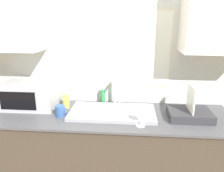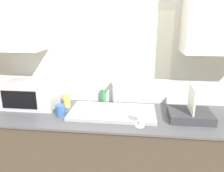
{
  "view_description": "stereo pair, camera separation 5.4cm",
  "coord_description": "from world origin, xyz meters",
  "px_view_note": "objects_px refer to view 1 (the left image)",
  "views": [
    {
      "loc": [
        0.2,
        -1.51,
        1.71
      ],
      "look_at": [
        0.04,
        0.29,
        1.16
      ],
      "focal_mm": 35.0,
      "sensor_mm": 36.0,
      "label": 1
    },
    {
      "loc": [
        0.25,
        -1.5,
        1.71
      ],
      "look_at": [
        0.04,
        0.29,
        1.16
      ],
      "focal_mm": 35.0,
      "sensor_mm": 36.0,
      "label": 2
    }
  ],
  "objects_px": {
    "dish_rack": "(189,113)",
    "mug_near_sink": "(60,111)",
    "soap_bottle": "(103,96)",
    "microwave": "(30,95)",
    "faucet": "(115,90)",
    "wine_glass": "(141,111)",
    "spray_bottle": "(66,99)"
  },
  "relations": [
    {
      "from": "dish_rack",
      "to": "mug_near_sink",
      "type": "bearing_deg",
      "value": -177.02
    },
    {
      "from": "soap_bottle",
      "to": "mug_near_sink",
      "type": "bearing_deg",
      "value": -135.44
    },
    {
      "from": "mug_near_sink",
      "to": "microwave",
      "type": "bearing_deg",
      "value": 152.76
    },
    {
      "from": "faucet",
      "to": "wine_glass",
      "type": "distance_m",
      "value": 0.5
    },
    {
      "from": "spray_bottle",
      "to": "dish_rack",
      "type": "bearing_deg",
      "value": -6.6
    },
    {
      "from": "microwave",
      "to": "spray_bottle",
      "type": "bearing_deg",
      "value": 0.74
    },
    {
      "from": "soap_bottle",
      "to": "wine_glass",
      "type": "relative_size",
      "value": 1.06
    },
    {
      "from": "microwave",
      "to": "soap_bottle",
      "type": "xyz_separation_m",
      "value": [
        0.7,
        0.15,
        -0.04
      ]
    },
    {
      "from": "dish_rack",
      "to": "wine_glass",
      "type": "bearing_deg",
      "value": -156.38
    },
    {
      "from": "soap_bottle",
      "to": "mug_near_sink",
      "type": "height_order",
      "value": "soap_bottle"
    },
    {
      "from": "dish_rack",
      "to": "spray_bottle",
      "type": "bearing_deg",
      "value": 173.4
    },
    {
      "from": "spray_bottle",
      "to": "soap_bottle",
      "type": "xyz_separation_m",
      "value": [
        0.34,
        0.14,
        -0.01
      ]
    },
    {
      "from": "microwave",
      "to": "dish_rack",
      "type": "xyz_separation_m",
      "value": [
        1.5,
        -0.13,
        -0.08
      ]
    },
    {
      "from": "dish_rack",
      "to": "mug_near_sink",
      "type": "xyz_separation_m",
      "value": [
        -1.14,
        -0.06,
        0.0
      ]
    },
    {
      "from": "soap_bottle",
      "to": "faucet",
      "type": "bearing_deg",
      "value": -11.49
    },
    {
      "from": "spray_bottle",
      "to": "wine_glass",
      "type": "height_order",
      "value": "spray_bottle"
    },
    {
      "from": "soap_bottle",
      "to": "microwave",
      "type": "bearing_deg",
      "value": -168.09
    },
    {
      "from": "soap_bottle",
      "to": "wine_glass",
      "type": "bearing_deg",
      "value": -51.78
    },
    {
      "from": "spray_bottle",
      "to": "microwave",
      "type": "bearing_deg",
      "value": -179.26
    },
    {
      "from": "spray_bottle",
      "to": "soap_bottle",
      "type": "height_order",
      "value": "spray_bottle"
    },
    {
      "from": "microwave",
      "to": "mug_near_sink",
      "type": "distance_m",
      "value": 0.41
    },
    {
      "from": "mug_near_sink",
      "to": "wine_glass",
      "type": "height_order",
      "value": "wine_glass"
    },
    {
      "from": "microwave",
      "to": "spray_bottle",
      "type": "distance_m",
      "value": 0.36
    },
    {
      "from": "dish_rack",
      "to": "microwave",
      "type": "bearing_deg",
      "value": 175.15
    },
    {
      "from": "microwave",
      "to": "wine_glass",
      "type": "relative_size",
      "value": 3.09
    },
    {
      "from": "microwave",
      "to": "soap_bottle",
      "type": "bearing_deg",
      "value": 11.91
    },
    {
      "from": "microwave",
      "to": "mug_near_sink",
      "type": "bearing_deg",
      "value": -27.24
    },
    {
      "from": "spray_bottle",
      "to": "mug_near_sink",
      "type": "xyz_separation_m",
      "value": [
        0.0,
        -0.19,
        -0.04
      ]
    },
    {
      "from": "microwave",
      "to": "wine_glass",
      "type": "height_order",
      "value": "microwave"
    },
    {
      "from": "spray_bottle",
      "to": "mug_near_sink",
      "type": "relative_size",
      "value": 1.64
    },
    {
      "from": "microwave",
      "to": "spray_bottle",
      "type": "xyz_separation_m",
      "value": [
        0.36,
        0.0,
        -0.03
      ]
    },
    {
      "from": "faucet",
      "to": "soap_bottle",
      "type": "bearing_deg",
      "value": 168.51
    }
  ]
}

